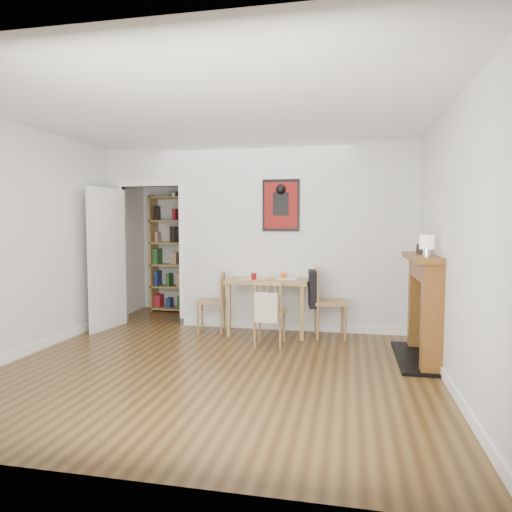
% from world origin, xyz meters
% --- Properties ---
extents(ground, '(5.20, 5.20, 0.00)m').
position_xyz_m(ground, '(0.00, 0.00, 0.00)').
color(ground, brown).
rests_on(ground, ground).
extents(room_shell, '(5.20, 5.20, 5.20)m').
position_xyz_m(room_shell, '(0.10, 1.34, 1.30)').
color(room_shell, silver).
rests_on(room_shell, ground).
extents(dining_table, '(1.09, 0.69, 0.74)m').
position_xyz_m(dining_table, '(0.27, 1.10, 0.65)').
color(dining_table, '#A3874C').
rests_on(dining_table, ground).
extents(chair_left, '(0.47, 0.47, 0.83)m').
position_xyz_m(chair_left, '(-0.53, 1.04, 0.41)').
color(chair_left, '#9F7D4A').
rests_on(chair_left, ground).
extents(chair_right, '(0.57, 0.52, 0.91)m').
position_xyz_m(chair_right, '(1.08, 1.05, 0.47)').
color(chair_right, '#9F7D4A').
rests_on(chair_right, ground).
extents(chair_front, '(0.41, 0.46, 0.81)m').
position_xyz_m(chair_front, '(0.39, 0.51, 0.41)').
color(chair_front, '#9F7D4A').
rests_on(chair_front, ground).
extents(bookshelf, '(0.83, 0.33, 1.98)m').
position_xyz_m(bookshelf, '(-1.59, 2.40, 0.98)').
color(bookshelf, '#A3874C').
rests_on(bookshelf, ground).
extents(fireplace, '(0.45, 1.25, 1.16)m').
position_xyz_m(fireplace, '(2.16, 0.25, 0.62)').
color(fireplace, brown).
rests_on(fireplace, ground).
extents(red_glass, '(0.07, 0.07, 0.09)m').
position_xyz_m(red_glass, '(0.09, 1.00, 0.79)').
color(red_glass, maroon).
rests_on(red_glass, dining_table).
extents(orange_fruit, '(0.08, 0.08, 0.08)m').
position_xyz_m(orange_fruit, '(0.45, 1.24, 0.79)').
color(orange_fruit, '#DD5D0B').
rests_on(orange_fruit, dining_table).
extents(placemat, '(0.37, 0.28, 0.00)m').
position_xyz_m(placemat, '(0.06, 1.10, 0.75)').
color(placemat, '#EDE4C3').
rests_on(placemat, dining_table).
extents(notebook, '(0.30, 0.24, 0.01)m').
position_xyz_m(notebook, '(0.53, 1.16, 0.75)').
color(notebook, silver).
rests_on(notebook, dining_table).
extents(mantel_lamp, '(0.14, 0.14, 0.22)m').
position_xyz_m(mantel_lamp, '(2.10, -0.13, 1.30)').
color(mantel_lamp, silver).
rests_on(mantel_lamp, fireplace).
extents(ceramic_jar_a, '(0.10, 0.10, 0.12)m').
position_xyz_m(ceramic_jar_a, '(2.14, 0.36, 1.22)').
color(ceramic_jar_a, black).
rests_on(ceramic_jar_a, fireplace).
extents(ceramic_jar_b, '(0.08, 0.08, 0.10)m').
position_xyz_m(ceramic_jar_b, '(2.13, 0.55, 1.21)').
color(ceramic_jar_b, black).
rests_on(ceramic_jar_b, fireplace).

